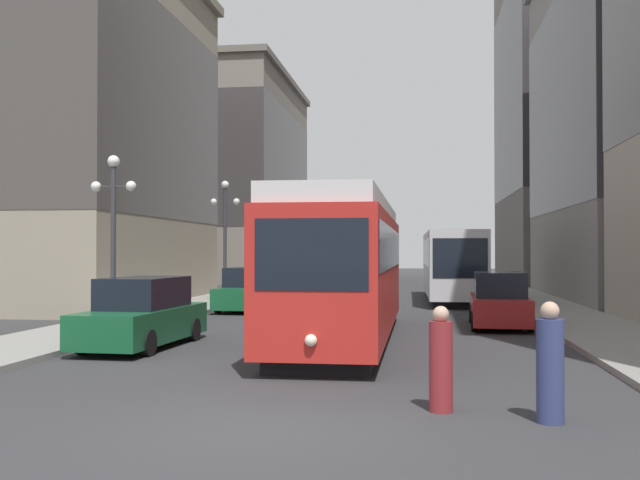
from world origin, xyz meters
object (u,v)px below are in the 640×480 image
streetcar (345,266)px  pedestrian_crossing_far (441,362)px  parked_car_right_far (499,302)px  pedestrian_crossing_near (550,366)px  lamp_post_left_far (225,222)px  parked_car_left_mid (143,315)px  transit_bus (451,262)px  lamp_post_left_near (113,215)px  parked_car_left_near (285,282)px  parked_car_left_far (249,291)px

streetcar → pedestrian_crossing_far: (2.41, -8.98, -1.33)m
streetcar → parked_car_right_far: size_ratio=2.93×
streetcar → pedestrian_crossing_near: bearing=-67.6°
streetcar → lamp_post_left_far: (-7.01, 13.09, 1.76)m
parked_car_left_mid → pedestrian_crossing_near: size_ratio=2.86×
streetcar → transit_bus: bearing=78.1°
parked_car_right_far → pedestrian_crossing_near: 13.78m
transit_bus → parked_car_right_far: bearing=-86.6°
streetcar → pedestrian_crossing_near: size_ratio=7.62×
streetcar → transit_bus: 17.86m
streetcar → pedestrian_crossing_near: streetcar is taller
streetcar → parked_car_right_far: 6.42m
parked_car_left_mid → parked_car_right_far: size_ratio=1.10×
pedestrian_crossing_near → lamp_post_left_near: lamp_post_left_near is taller
parked_car_left_mid → pedestrian_crossing_near: (9.08, -7.40, -0.02)m
parked_car_right_far → lamp_post_left_far: 14.96m
parked_car_right_far → lamp_post_left_near: (-11.67, -3.86, 2.76)m
transit_bus → parked_car_left_mid: size_ratio=2.51×
parked_car_right_far → pedestrian_crossing_near: parked_car_right_far is taller
parked_car_left_mid → pedestrian_crossing_near: 11.71m
parked_car_left_near → parked_car_right_far: 17.18m
parked_car_left_mid → lamp_post_left_far: 15.64m
transit_bus → pedestrian_crossing_far: transit_bus is taller
parked_car_left_mid → lamp_post_left_far: bearing=100.0°
streetcar → pedestrian_crossing_far: 9.39m
pedestrian_crossing_far → parked_car_left_far: bearing=-29.8°
parked_car_left_mid → parked_car_left_far: bearing=92.9°
streetcar → lamp_post_left_near: lamp_post_left_near is taller
transit_bus → parked_car_right_far: size_ratio=2.76×
pedestrian_crossing_far → lamp_post_left_near: lamp_post_left_near is taller
transit_bus → lamp_post_left_far: 11.68m
parked_car_right_far → lamp_post_left_near: size_ratio=0.88×
transit_bus → parked_car_left_near: size_ratio=2.52×
parked_car_left_mid → parked_car_left_far: same height
parked_car_left_mid → pedestrian_crossing_near: bearing=-36.3°
parked_car_left_near → lamp_post_left_near: lamp_post_left_near is taller
transit_bus → lamp_post_left_near: bearing=-122.9°
parked_car_left_near → pedestrian_crossing_near: 29.33m
parked_car_left_near → lamp_post_left_far: size_ratio=0.89×
streetcar → parked_car_left_mid: (-5.11, -2.13, -1.26)m
parked_car_left_far → streetcar: bearing=-60.7°
lamp_post_left_near → lamp_post_left_far: 12.72m
pedestrian_crossing_far → lamp_post_left_far: lamp_post_left_far is taller
streetcar → transit_bus: (3.64, 17.49, -0.15)m
pedestrian_crossing_near → lamp_post_left_far: 25.33m
parked_car_left_near → pedestrian_crossing_far: parked_car_left_near is taller
transit_bus → parked_car_left_mid: 21.51m
parked_car_left_far → pedestrian_crossing_far: 20.32m
parked_car_right_far → pedestrian_crossing_near: (-0.69, -13.76, -0.02)m
parked_car_left_far → lamp_post_left_far: lamp_post_left_far is taller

